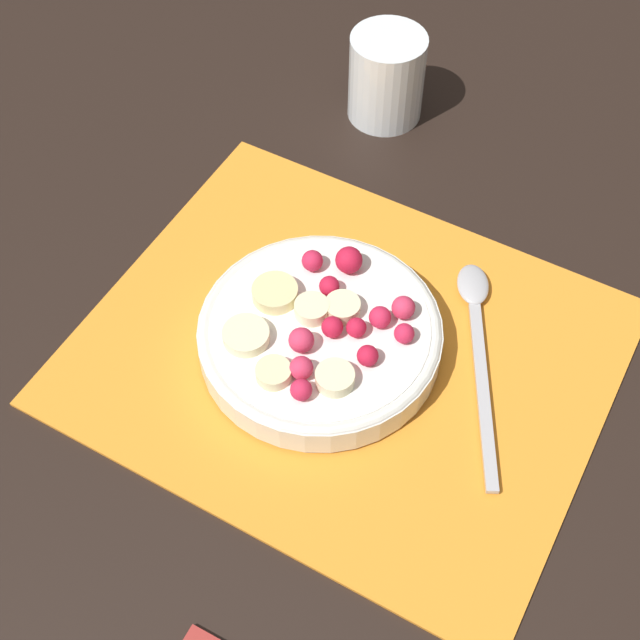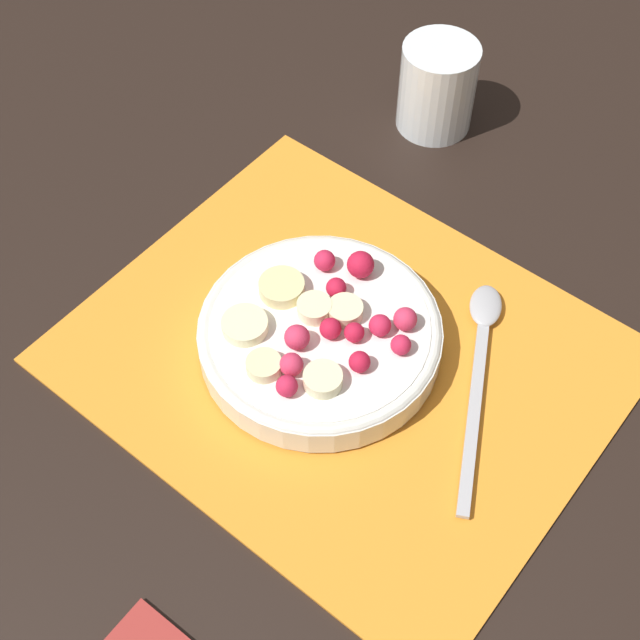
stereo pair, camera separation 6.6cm
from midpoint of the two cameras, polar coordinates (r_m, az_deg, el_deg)
ground_plane at (r=0.69m, az=-1.13°, el=-2.37°), size 3.00×3.00×0.00m
placemat at (r=0.69m, az=-1.14°, el=-2.23°), size 0.39×0.32×0.01m
fruit_bowl at (r=0.67m, az=-2.80°, el=-1.05°), size 0.19×0.19×0.05m
spoon at (r=0.70m, az=7.37°, el=-0.58°), size 0.11×0.19×0.01m
drinking_glass at (r=0.85m, az=2.00°, el=15.16°), size 0.07×0.07×0.08m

